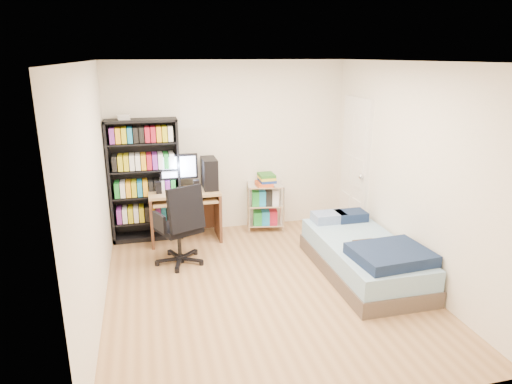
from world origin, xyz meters
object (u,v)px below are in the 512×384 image
object	(u,v)px
media_shelf	(145,179)
office_chair	(181,239)
computer_desk	(191,194)
bed	(364,256)

from	to	relation	value
media_shelf	office_chair	xyz separation A→B (m)	(0.39, -0.98, -0.55)
computer_desk	bed	distance (m)	2.56
office_chair	bed	size ratio (longest dim) A/B	0.56
office_chair	bed	xyz separation A→B (m)	(2.11, -0.84, -0.10)
media_shelf	bed	world-z (taller)	media_shelf
media_shelf	computer_desk	size ratio (longest dim) A/B	1.45
bed	media_shelf	bearing A→B (deg)	144.04
bed	computer_desk	bearing A→B (deg)	138.35
media_shelf	computer_desk	distance (m)	0.67
media_shelf	office_chair	distance (m)	1.19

